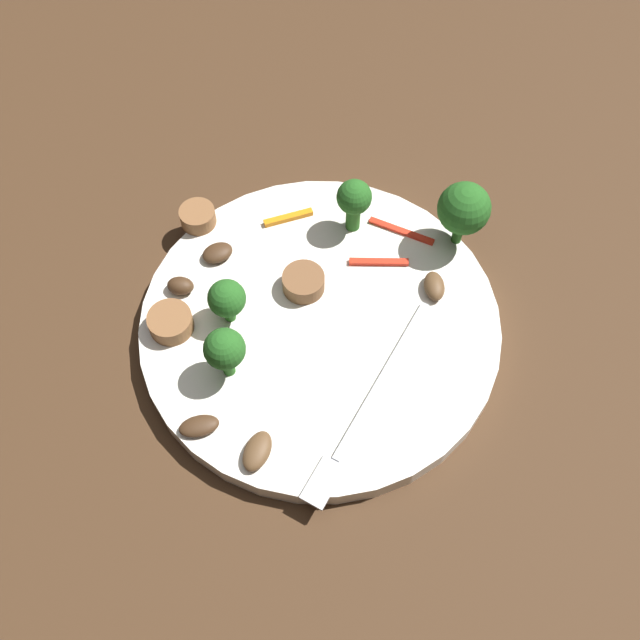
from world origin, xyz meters
TOP-DOWN VIEW (x-y plane):
  - ground_plane at (0.00, 0.00)m, footprint 1.40×1.40m
  - plate at (0.00, 0.00)m, footprint 0.28×0.28m
  - fork at (0.07, 0.04)m, footprint 0.17×0.08m
  - broccoli_floret_0 at (-0.09, 0.02)m, footprint 0.03×0.03m
  - broccoli_floret_1 at (0.01, -0.07)m, footprint 0.03×0.03m
  - broccoli_floret_2 at (-0.09, 0.10)m, footprint 0.04×0.04m
  - broccoli_floret_3 at (0.05, -0.06)m, footprint 0.03×0.03m
  - sausage_slice_0 at (-0.08, -0.11)m, footprint 0.04×0.04m
  - sausage_slice_1 at (0.02, -0.11)m, footprint 0.05×0.05m
  - sausage_slice_2 at (-0.03, -0.02)m, footprint 0.05×0.05m
  - mushroom_0 at (0.11, -0.03)m, footprint 0.03×0.02m
  - mushroom_1 at (-0.04, 0.09)m, footprint 0.03×0.02m
  - mushroom_2 at (-0.05, -0.09)m, footprint 0.03×0.03m
  - mushroom_3 at (0.10, -0.07)m, footprint 0.02×0.03m
  - mushroom_4 at (-0.02, -0.11)m, footprint 0.02×0.02m
  - pepper_strip_0 at (-0.09, 0.06)m, footprint 0.02×0.06m
  - pepper_strip_1 at (-0.09, -0.04)m, footprint 0.02×0.04m
  - pepper_strip_2 at (-0.06, 0.04)m, footprint 0.01×0.05m

SIDE VIEW (x-z plane):
  - ground_plane at x=0.00m, z-range 0.00..0.00m
  - plate at x=0.00m, z-range 0.00..0.02m
  - pepper_strip_0 at x=-0.09m, z-range 0.02..0.02m
  - fork at x=0.07m, z-range 0.02..0.02m
  - pepper_strip_2 at x=-0.06m, z-range 0.02..0.02m
  - pepper_strip_1 at x=-0.09m, z-range 0.02..0.02m
  - mushroom_3 at x=0.10m, z-range 0.02..0.03m
  - mushroom_2 at x=-0.05m, z-range 0.02..0.03m
  - mushroom_0 at x=0.11m, z-range 0.02..0.03m
  - mushroom_1 at x=-0.04m, z-range 0.02..0.03m
  - mushroom_4 at x=-0.02m, z-range 0.02..0.03m
  - sausage_slice_0 at x=-0.08m, z-range 0.02..0.03m
  - sausage_slice_2 at x=-0.03m, z-range 0.02..0.03m
  - sausage_slice_1 at x=0.02m, z-range 0.02..0.03m
  - broccoli_floret_1 at x=0.01m, z-range 0.02..0.07m
  - broccoli_floret_3 at x=0.05m, z-range 0.03..0.08m
  - broccoli_floret_0 at x=-0.09m, z-range 0.03..0.08m
  - broccoli_floret_2 at x=-0.09m, z-range 0.03..0.09m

